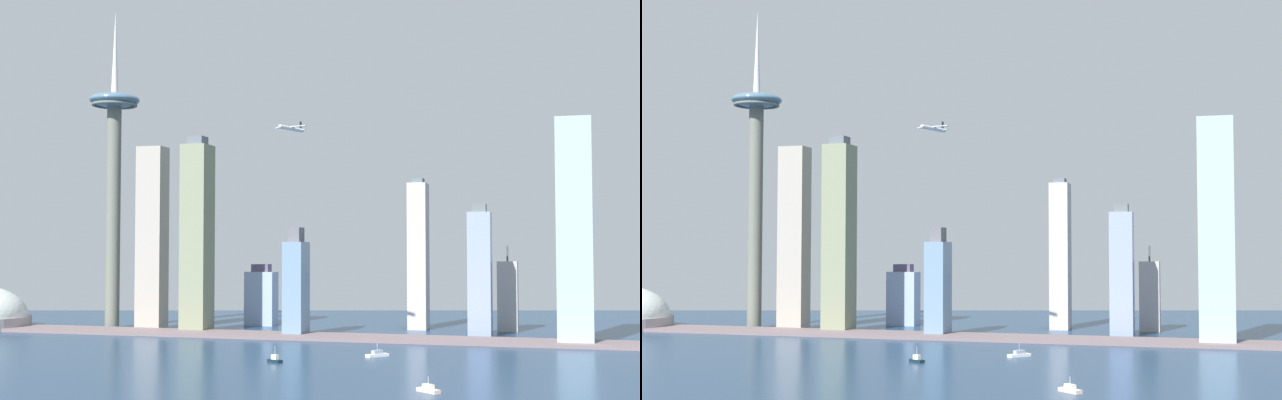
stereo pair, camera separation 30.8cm
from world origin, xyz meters
TOP-DOWN VIEW (x-y plane):
  - waterfront_pier at (0.00, 531.52)m, footprint 682.21×43.51m
  - observation_tower at (-227.16, 567.94)m, footprint 43.99×43.99m
  - skyscraper_1 at (-109.88, 627.82)m, footprint 26.69×18.28m
  - skyscraper_2 at (33.60, 628.51)m, footprint 16.12×21.72m
  - skyscraper_3 at (-186.27, 561.63)m, footprint 22.83×18.71m
  - skyscraper_4 at (109.33, 628.06)m, footprint 16.76×14.76m
  - skyscraper_5 at (163.53, 535.69)m, footprint 25.52×24.75m
  - skyscraper_6 at (91.33, 575.87)m, footprint 18.13×16.76m
  - skyscraper_7 at (-50.61, 542.43)m, footprint 15.77×25.00m
  - skyscraper_8 at (-140.66, 552.98)m, footprint 21.75×24.68m
  - boat_0 at (39.03, 430.78)m, footprint 14.06×15.54m
  - boat_2 at (-16.03, 386.07)m, footprint 10.91×8.43m
  - boat_3 at (92.81, 297.89)m, footprint 13.20×12.02m
  - airplane at (-29.41, 460.98)m, footprint 25.49×28.19m

SIDE VIEW (x-z plane):
  - waterfront_pier at x=0.00m, z-range 0.00..2.78m
  - boat_3 at x=92.81m, z-range -2.42..5.42m
  - boat_0 at x=39.03m, z-range -2.87..5.90m
  - boat_2 at x=-16.03m, z-range -3.15..6.54m
  - skyscraper_1 at x=-109.88m, z-range -2.07..53.11m
  - skyscraper_4 at x=109.33m, z-range -6.51..65.49m
  - skyscraper_7 at x=-50.61m, z-range -3.50..83.04m
  - skyscraper_6 at x=91.33m, z-range -2.01..103.06m
  - skyscraper_2 at x=33.60m, z-range -1.31..128.99m
  - skyscraper_3 at x=-186.27m, z-range 0.00..157.20m
  - skyscraper_8 at x=-140.66m, z-range -2.27..161.56m
  - skyscraper_5 at x=163.53m, z-range 0.00..165.63m
  - observation_tower at x=-227.16m, z-range 12.00..292.97m
  - airplane at x=-29.41m, z-range 151.47..159.32m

